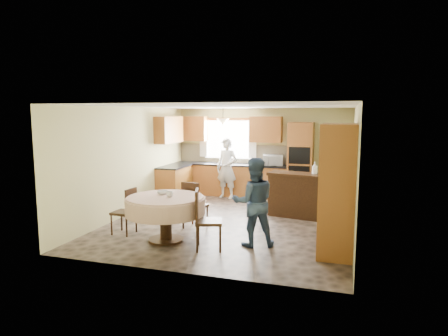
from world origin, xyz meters
TOP-DOWN VIEW (x-y plane):
  - floor at (0.00, 0.00)m, footprint 5.00×6.00m
  - ceiling at (0.00, 0.00)m, footprint 5.00×6.00m
  - wall_back at (0.00, 3.00)m, footprint 5.00×0.02m
  - wall_front at (0.00, -3.00)m, footprint 5.00×0.02m
  - wall_left at (-2.50, 0.00)m, footprint 0.02×6.00m
  - wall_right at (2.50, 0.00)m, footprint 0.02×6.00m
  - window at (-1.00, 2.98)m, footprint 1.40×0.03m
  - curtain_left at (-1.75, 2.93)m, footprint 0.22×0.02m
  - curtain_right at (-0.25, 2.93)m, footprint 0.22×0.02m
  - base_cab_back at (-0.85, 2.70)m, footprint 3.30×0.60m
  - counter_back at (-0.85, 2.70)m, footprint 3.30×0.64m
  - base_cab_left at (-2.20, 1.80)m, footprint 0.60×1.20m
  - counter_left at (-2.20, 1.80)m, footprint 0.64×1.20m
  - backsplash at (-0.85, 2.99)m, footprint 3.30×0.02m
  - wall_cab_left at (-2.05, 2.83)m, footprint 0.85×0.33m
  - wall_cab_right at (0.15, 2.83)m, footprint 0.90×0.33m
  - wall_cab_side at (-2.33, 1.80)m, footprint 0.33×1.20m
  - oven_tower at (1.15, 2.69)m, footprint 0.66×0.62m
  - oven_upper at (1.15, 2.38)m, footprint 0.56×0.01m
  - oven_lower at (1.15, 2.38)m, footprint 0.56×0.01m
  - pendant at (-1.00, 2.50)m, footprint 0.36×0.36m
  - sideboard at (1.31, 0.81)m, footprint 1.41×0.79m
  - space_heater at (2.15, 0.99)m, footprint 0.47×0.36m
  - cupboard at (2.22, -1.37)m, footprint 0.57×1.14m
  - dining_table at (-0.81, -1.69)m, footprint 1.46×1.46m
  - chair_left at (-1.72, -1.53)m, footprint 0.41×0.41m
  - chair_back at (-0.62, -0.78)m, footprint 0.49×0.49m
  - chair_right at (0.02, -1.90)m, footprint 0.57×0.57m
  - framed_picture at (2.47, 1.61)m, footprint 0.06×0.58m
  - microwave at (0.39, 2.65)m, footprint 0.60×0.47m
  - person_sink at (-0.83, 2.30)m, footprint 0.69×0.53m
  - person_dining at (0.80, -1.46)m, footprint 0.94×0.85m
  - bowl_sideboard at (1.03, 0.81)m, footprint 0.24×0.24m
  - bottle_sideboard at (1.67, 0.81)m, footprint 0.15×0.15m
  - cup_table at (-0.71, -1.70)m, footprint 0.15×0.15m
  - bowl_table at (-0.95, -1.51)m, footprint 0.22×0.22m

SIDE VIEW (x-z plane):
  - floor at x=0.00m, z-range -0.01..0.01m
  - space_heater at x=2.15m, z-range 0.00..0.59m
  - base_cab_back at x=-0.85m, z-range 0.00..0.88m
  - base_cab_left at x=-2.20m, z-range 0.00..0.88m
  - sideboard at x=1.31m, z-range 0.00..0.95m
  - chair_left at x=-1.72m, z-range 0.05..0.96m
  - chair_back at x=-0.62m, z-range 0.05..1.03m
  - chair_right at x=0.02m, z-range 0.06..1.11m
  - dining_table at x=-0.81m, z-range 0.23..1.07m
  - oven_lower at x=1.15m, z-range 0.53..0.97m
  - person_dining at x=0.80m, z-range 0.00..1.58m
  - person_sink at x=-0.83m, z-range 0.00..1.68m
  - bowl_table at x=-0.95m, z-range 0.84..0.90m
  - cup_table at x=-0.71m, z-range 0.84..0.94m
  - counter_back at x=-0.85m, z-range 0.88..0.92m
  - counter_left at x=-2.20m, z-range 0.88..0.92m
  - bowl_sideboard at x=1.03m, z-range 0.95..1.00m
  - oven_tower at x=1.15m, z-range 0.00..2.12m
  - microwave at x=0.39m, z-range 0.92..1.22m
  - cupboard at x=2.22m, z-range 0.00..2.18m
  - bottle_sideboard at x=1.67m, z-range 0.95..1.28m
  - backsplash at x=-0.85m, z-range 0.90..1.46m
  - wall_back at x=0.00m, z-range 0.00..2.50m
  - wall_front at x=0.00m, z-range 0.00..2.50m
  - wall_left at x=-2.50m, z-range 0.00..2.50m
  - wall_right at x=2.50m, z-range 0.00..2.50m
  - oven_upper at x=1.15m, z-range 1.02..1.48m
  - window at x=-1.00m, z-range 1.05..2.15m
  - curtain_left at x=-1.75m, z-range 1.08..2.22m
  - curtain_right at x=-0.25m, z-range 1.08..2.22m
  - framed_picture at x=2.47m, z-range 1.55..2.03m
  - wall_cab_left at x=-2.05m, z-range 1.55..2.27m
  - wall_cab_right at x=0.15m, z-range 1.55..2.27m
  - wall_cab_side at x=-2.33m, z-range 1.55..2.27m
  - pendant at x=-1.00m, z-range 2.03..2.21m
  - ceiling at x=0.00m, z-range 2.50..2.50m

